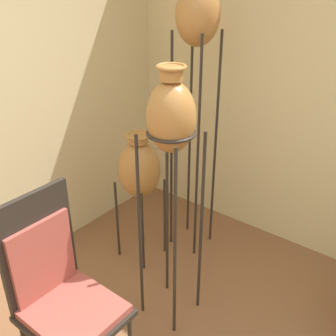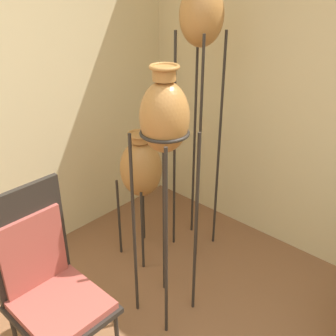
{
  "view_description": "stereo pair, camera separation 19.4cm",
  "coord_description": "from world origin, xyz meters",
  "px_view_note": "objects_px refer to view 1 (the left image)",
  "views": [
    {
      "loc": [
        -0.71,
        -0.34,
        2.1
      ],
      "look_at": [
        1.22,
        1.17,
        0.86
      ],
      "focal_mm": 42.0,
      "sensor_mm": 36.0,
      "label": 1
    },
    {
      "loc": [
        -0.58,
        -0.48,
        2.1
      ],
      "look_at": [
        1.22,
        1.17,
        0.86
      ],
      "focal_mm": 42.0,
      "sensor_mm": 36.0,
      "label": 2
    }
  ],
  "objects_px": {
    "chair": "(59,288)",
    "vase_stand_short": "(139,170)",
    "vase_stand_tall": "(198,24)",
    "vase_stand_medium": "(171,124)"
  },
  "relations": [
    {
      "from": "vase_stand_medium",
      "to": "chair",
      "type": "relative_size",
      "value": 1.46
    },
    {
      "from": "vase_stand_medium",
      "to": "vase_stand_tall",
      "type": "bearing_deg",
      "value": 24.85
    },
    {
      "from": "vase_stand_tall",
      "to": "vase_stand_short",
      "type": "relative_size",
      "value": 2.0
    },
    {
      "from": "chair",
      "to": "vase_stand_short",
      "type": "bearing_deg",
      "value": 19.77
    },
    {
      "from": "vase_stand_tall",
      "to": "chair",
      "type": "xyz_separation_m",
      "value": [
        -1.43,
        -0.16,
        -1.14
      ]
    },
    {
      "from": "vase_stand_short",
      "to": "chair",
      "type": "bearing_deg",
      "value": -159.97
    },
    {
      "from": "vase_stand_short",
      "to": "chair",
      "type": "xyz_separation_m",
      "value": [
        -1.05,
        -0.38,
        -0.14
      ]
    },
    {
      "from": "vase_stand_medium",
      "to": "vase_stand_short",
      "type": "relative_size",
      "value": 1.58
    },
    {
      "from": "chair",
      "to": "vase_stand_tall",
      "type": "bearing_deg",
      "value": 6.25
    },
    {
      "from": "vase_stand_short",
      "to": "vase_stand_tall",
      "type": "bearing_deg",
      "value": -29.98
    }
  ]
}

